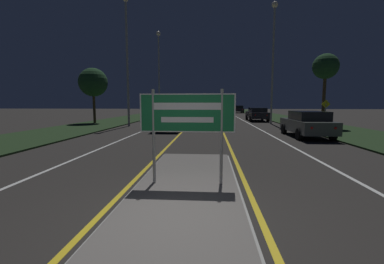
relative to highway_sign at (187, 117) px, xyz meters
The scene contains 23 objects.
ground_plane 2.41m from the highway_sign, 90.00° to the right, with size 160.00×160.00×0.00m, color #282623.
median_island 1.59m from the highway_sign, 90.00° to the left, with size 2.40×6.87×0.10m.
verge_left 20.62m from the highway_sign, 117.53° to the left, with size 5.00×100.00×0.08m.
verge_right 20.62m from the highway_sign, 62.47° to the left, with size 5.00×100.00×0.08m.
centre_line_yellow_left 23.33m from the highway_sign, 93.42° to the left, with size 0.12×70.00×0.01m.
centre_line_yellow_right 23.33m from the highway_sign, 86.58° to the left, with size 0.12×70.00×0.01m.
lane_line_white_left 23.66m from the highway_sign, 100.25° to the left, with size 0.12×70.00×0.01m.
lane_line_white_right 23.66m from the highway_sign, 79.75° to the left, with size 0.12×70.00×0.01m.
edge_line_white_left 24.37m from the highway_sign, 107.22° to the left, with size 0.10×70.00×0.01m.
edge_line_white_right 24.37m from the highway_sign, 72.78° to the left, with size 0.10×70.00×0.01m.
highway_sign is the anchor object (origin of this frame).
streetlight_left_near 17.20m from the highway_sign, 112.43° to the left, with size 0.45×0.45×10.45m.
streetlight_left_far 29.77m from the highway_sign, 102.56° to the left, with size 0.57×0.57×11.26m.
streetlight_right_near 20.55m from the highway_sign, 71.71° to the left, with size 0.57×0.57×11.00m.
car_receding_0 11.12m from the highway_sign, 56.92° to the left, with size 1.95×4.56×1.49m.
car_receding_1 23.19m from the highway_sign, 76.10° to the left, with size 1.97×4.77×1.44m.
car_receding_2 34.35m from the highway_sign, 85.27° to the left, with size 2.02×4.16×1.47m.
car_receding_3 46.04m from the highway_sign, 82.48° to the left, with size 1.91×4.52×1.45m.
car_approaching_0 12.91m from the highway_sign, 100.90° to the left, with size 2.01×4.50×1.53m.
car_approaching_1 27.90m from the highway_sign, 102.01° to the left, with size 1.88×4.42×1.42m.
warning_sign 15.38m from the highway_sign, 56.24° to the left, with size 0.60×0.06×2.09m.
roadside_palm_left 20.66m from the highway_sign, 120.44° to the left, with size 2.63×2.63×5.10m.
roadside_palm_right 17.70m from the highway_sign, 58.04° to the left, with size 1.90×1.90×5.59m.
Camera 1 is at (0.53, -4.02, 1.96)m, focal length 24.00 mm.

